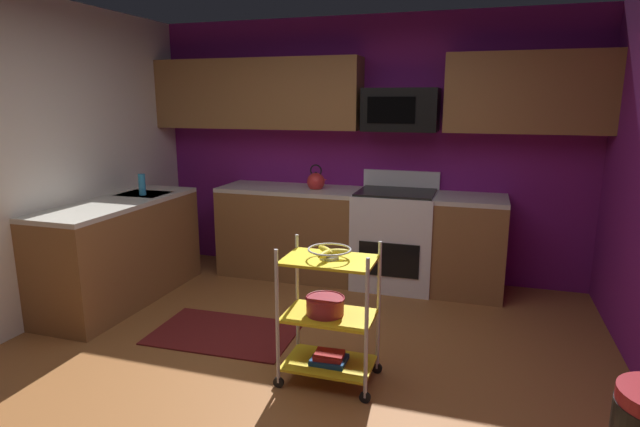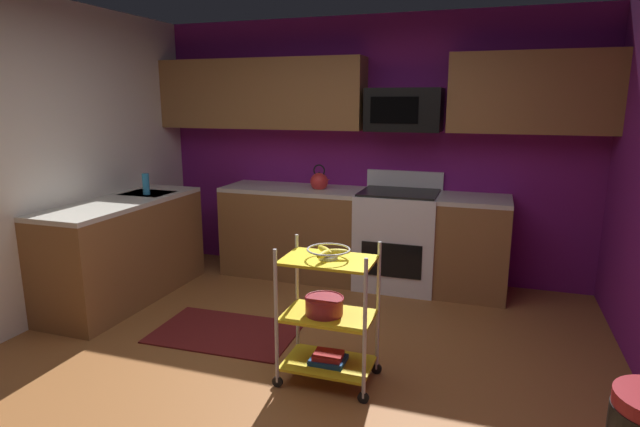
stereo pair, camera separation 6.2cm
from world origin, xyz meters
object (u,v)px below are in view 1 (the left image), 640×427
at_px(microwave, 401,110).
at_px(dish_soap_bottle, 142,185).
at_px(mixing_bowl_large, 325,305).
at_px(oven_range, 395,238).
at_px(kettle, 316,181).
at_px(rolling_cart, 329,315).
at_px(fruit_bowl, 329,251).
at_px(book_stack, 329,358).

distance_m(microwave, dish_soap_bottle, 2.53).
bearing_deg(dish_soap_bottle, mixing_bowl_large, -27.14).
distance_m(oven_range, kettle, 0.96).
bearing_deg(rolling_cart, oven_range, 87.04).
relative_size(kettle, dish_soap_bottle, 1.32).
relative_size(oven_range, microwave, 1.57).
distance_m(mixing_bowl_large, dish_soap_bottle, 2.44).
distance_m(microwave, mixing_bowl_large, 2.34).
distance_m(fruit_bowl, dish_soap_bottle, 2.41).
bearing_deg(book_stack, fruit_bowl, -135.00).
relative_size(microwave, dish_soap_bottle, 3.50).
height_order(microwave, fruit_bowl, microwave).
bearing_deg(rolling_cart, mixing_bowl_large, 180.00).
distance_m(kettle, dish_soap_bottle, 1.66).
bearing_deg(oven_range, microwave, 90.26).
bearing_deg(kettle, oven_range, 0.27).
xyz_separation_m(rolling_cart, dish_soap_bottle, (-2.15, 1.09, 0.57)).
height_order(oven_range, book_stack, oven_range).
height_order(mixing_bowl_large, dish_soap_bottle, dish_soap_bottle).
relative_size(microwave, fruit_bowl, 2.57).
bearing_deg(kettle, rolling_cart, -69.63).
relative_size(oven_range, rolling_cart, 1.20).
distance_m(rolling_cart, mixing_bowl_large, 0.07).
height_order(fruit_bowl, kettle, kettle).
xyz_separation_m(oven_range, rolling_cart, (-0.10, -1.91, -0.03)).
xyz_separation_m(microwave, kettle, (-0.81, -0.11, -0.70)).
relative_size(microwave, mixing_bowl_large, 2.78).
bearing_deg(rolling_cart, book_stack, 26.57).
bearing_deg(microwave, rolling_cart, -92.79).
relative_size(rolling_cart, fruit_bowl, 3.36).
bearing_deg(book_stack, dish_soap_bottle, 153.16).
relative_size(fruit_bowl, book_stack, 1.20).
bearing_deg(book_stack, kettle, 110.37).
bearing_deg(dish_soap_bottle, book_stack, -26.84).
bearing_deg(microwave, mixing_bowl_large, -93.57).
height_order(microwave, mixing_bowl_large, microwave).
bearing_deg(book_stack, mixing_bowl_large, -180.00).
bearing_deg(dish_soap_bottle, rolling_cart, -26.84).
xyz_separation_m(oven_range, dish_soap_bottle, (-2.25, -0.83, 0.54)).
xyz_separation_m(mixing_bowl_large, kettle, (-0.68, 1.91, 0.48)).
bearing_deg(rolling_cart, dish_soap_bottle, 153.16).
xyz_separation_m(mixing_bowl_large, dish_soap_bottle, (-2.12, 1.09, 0.50)).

